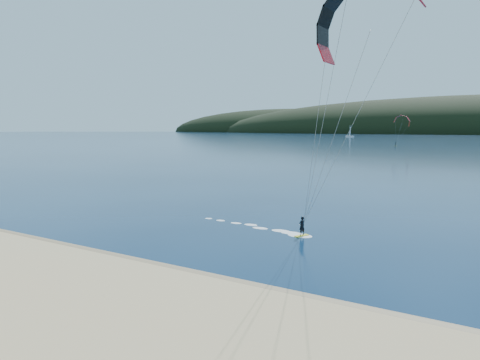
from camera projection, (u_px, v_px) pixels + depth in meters
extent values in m
plane|color=#071E3A|center=(68.00, 288.00, 23.81)|extent=(1800.00, 1800.00, 0.00)
cube|color=#7F694A|center=(131.00, 265.00, 27.59)|extent=(220.00, 2.50, 0.10)
ellipsoid|color=black|center=(470.00, 134.00, 655.19)|extent=(840.00, 280.00, 110.00)
ellipsoid|color=black|center=(284.00, 132.00, 880.55)|extent=(520.00, 220.00, 90.00)
cube|color=yellow|center=(302.00, 236.00, 35.09)|extent=(0.82, 1.27, 0.07)
imported|color=black|center=(302.00, 226.00, 35.00)|extent=(0.54, 0.64, 1.49)
cylinder|color=gray|center=(332.00, 142.00, 29.97)|extent=(0.02, 0.02, 15.18)
cube|color=yellow|center=(396.00, 146.00, 209.48)|extent=(0.59, 1.38, 0.08)
imported|color=black|center=(396.00, 144.00, 209.38)|extent=(0.72, 0.88, 1.65)
cylinder|color=gray|center=(399.00, 133.00, 205.05)|extent=(0.02, 0.02, 11.54)
cube|color=white|center=(350.00, 136.00, 420.98)|extent=(7.66, 3.39, 1.29)
cylinder|color=white|center=(350.00, 131.00, 420.39)|extent=(0.18, 0.18, 10.17)
cube|color=white|center=(350.00, 131.00, 421.46)|extent=(0.38, 2.39, 7.40)
cube|color=white|center=(349.00, 133.00, 419.34)|extent=(0.31, 1.84, 4.62)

